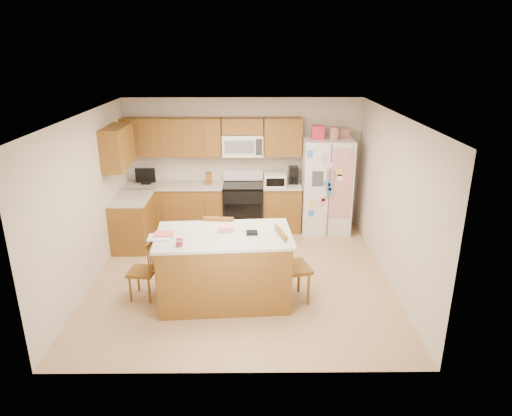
{
  "coord_description": "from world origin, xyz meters",
  "views": [
    {
      "loc": [
        0.18,
        -6.38,
        3.41
      ],
      "look_at": [
        0.23,
        0.35,
        1.0
      ],
      "focal_mm": 32.0,
      "sensor_mm": 36.0,
      "label": 1
    }
  ],
  "objects_px": {
    "stove": "(243,206)",
    "windsor_chair_right": "(291,267)",
    "refrigerator": "(326,185)",
    "windsor_chair_back": "(221,248)",
    "island": "(225,267)",
    "windsor_chair_left": "(144,271)"
  },
  "relations": [
    {
      "from": "stove",
      "to": "refrigerator",
      "type": "bearing_deg",
      "value": -2.3
    },
    {
      "from": "island",
      "to": "windsor_chair_back",
      "type": "bearing_deg",
      "value": 98.13
    },
    {
      "from": "refrigerator",
      "to": "island",
      "type": "relative_size",
      "value": 1.04
    },
    {
      "from": "island",
      "to": "windsor_chair_back",
      "type": "xyz_separation_m",
      "value": [
        -0.09,
        0.65,
        -0.01
      ]
    },
    {
      "from": "stove",
      "to": "windsor_chair_left",
      "type": "bearing_deg",
      "value": -117.88
    },
    {
      "from": "refrigerator",
      "to": "windsor_chair_left",
      "type": "xyz_separation_m",
      "value": [
        -2.93,
        -2.5,
        -0.5
      ]
    },
    {
      "from": "island",
      "to": "windsor_chair_left",
      "type": "distance_m",
      "value": 1.15
    },
    {
      "from": "stove",
      "to": "refrigerator",
      "type": "height_order",
      "value": "refrigerator"
    },
    {
      "from": "stove",
      "to": "island",
      "type": "xyz_separation_m",
      "value": [
        -0.21,
        -2.63,
        0.03
      ]
    },
    {
      "from": "island",
      "to": "windsor_chair_right",
      "type": "distance_m",
      "value": 0.92
    },
    {
      "from": "windsor_chair_left",
      "to": "windsor_chair_back",
      "type": "distance_m",
      "value": 1.2
    },
    {
      "from": "refrigerator",
      "to": "windsor_chair_right",
      "type": "bearing_deg",
      "value": -108.42
    },
    {
      "from": "refrigerator",
      "to": "windsor_chair_back",
      "type": "distance_m",
      "value": 2.72
    },
    {
      "from": "windsor_chair_left",
      "to": "windsor_chair_back",
      "type": "height_order",
      "value": "windsor_chair_back"
    },
    {
      "from": "stove",
      "to": "windsor_chair_left",
      "type": "relative_size",
      "value": 1.28
    },
    {
      "from": "refrigerator",
      "to": "island",
      "type": "bearing_deg",
      "value": -124.82
    },
    {
      "from": "refrigerator",
      "to": "island",
      "type": "distance_m",
      "value": 3.15
    },
    {
      "from": "refrigerator",
      "to": "island",
      "type": "xyz_separation_m",
      "value": [
        -1.78,
        -2.57,
        -0.41
      ]
    },
    {
      "from": "stove",
      "to": "windsor_chair_right",
      "type": "distance_m",
      "value": 2.74
    },
    {
      "from": "refrigerator",
      "to": "windsor_chair_left",
      "type": "height_order",
      "value": "refrigerator"
    },
    {
      "from": "island",
      "to": "windsor_chair_right",
      "type": "bearing_deg",
      "value": -1.33
    },
    {
      "from": "windsor_chair_left",
      "to": "windsor_chair_right",
      "type": "bearing_deg",
      "value": -2.41
    }
  ]
}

